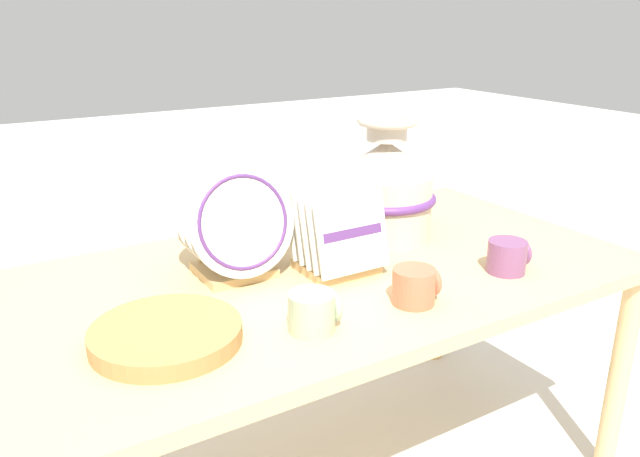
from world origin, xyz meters
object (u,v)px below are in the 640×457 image
at_px(dish_rack_square_plates, 336,238).
at_px(mug_plum_glaze, 508,256).
at_px(mug_terracotta_glaze, 415,286).
at_px(mug_sage_glaze, 314,311).
at_px(dish_rack_round_plates, 234,227).
at_px(wicker_charger_stack, 166,335).
at_px(ceramic_vase, 385,186).

height_order(dish_rack_square_plates, mug_plum_glaze, dish_rack_square_plates).
relative_size(mug_terracotta_glaze, mug_sage_glaze, 1.00).
bearing_deg(dish_rack_round_plates, wicker_charger_stack, -137.00).
bearing_deg(mug_sage_glaze, dish_rack_square_plates, 49.06).
relative_size(dish_rack_round_plates, mug_terracotta_glaze, 2.70).
bearing_deg(ceramic_vase, mug_sage_glaze, -140.41).
height_order(ceramic_vase, wicker_charger_stack, ceramic_vase).
relative_size(dish_rack_round_plates, mug_plum_glaze, 2.70).
bearing_deg(dish_rack_round_plates, mug_plum_glaze, -29.12).
distance_m(dish_rack_square_plates, wicker_charger_stack, 0.49).
height_order(dish_rack_square_plates, mug_terracotta_glaze, dish_rack_square_plates).
relative_size(wicker_charger_stack, mug_terracotta_glaze, 2.83).
distance_m(wicker_charger_stack, mug_plum_glaze, 0.83).
relative_size(ceramic_vase, mug_terracotta_glaze, 3.29).
xyz_separation_m(ceramic_vase, mug_plum_glaze, (0.11, -0.37, -0.11)).
distance_m(dish_rack_round_plates, dish_rack_square_plates, 0.25).
xyz_separation_m(dish_rack_square_plates, mug_terracotta_glaze, (0.05, -0.24, -0.04)).
xyz_separation_m(dish_rack_square_plates, wicker_charger_stack, (-0.47, -0.13, -0.07)).
relative_size(ceramic_vase, dish_rack_square_plates, 1.61).
relative_size(dish_rack_round_plates, mug_sage_glaze, 2.70).
height_order(dish_rack_round_plates, mug_terracotta_glaze, dish_rack_round_plates).
distance_m(dish_rack_square_plates, mug_plum_glaze, 0.42).
bearing_deg(ceramic_vase, mug_plum_glaze, -73.95).
xyz_separation_m(ceramic_vase, wicker_charger_stack, (-0.72, -0.27, -0.13)).
bearing_deg(ceramic_vase, mug_terracotta_glaze, -117.55).
xyz_separation_m(dish_rack_round_plates, mug_sage_glaze, (0.02, -0.33, -0.08)).
height_order(dish_rack_square_plates, mug_sage_glaze, dish_rack_square_plates).
relative_size(ceramic_vase, wicker_charger_stack, 1.16).
bearing_deg(ceramic_vase, dish_rack_round_plates, -174.91).
bearing_deg(mug_sage_glaze, mug_terracotta_glaze, -2.12).
distance_m(ceramic_vase, mug_terracotta_glaze, 0.45).
bearing_deg(dish_rack_square_plates, mug_terracotta_glaze, -78.24).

